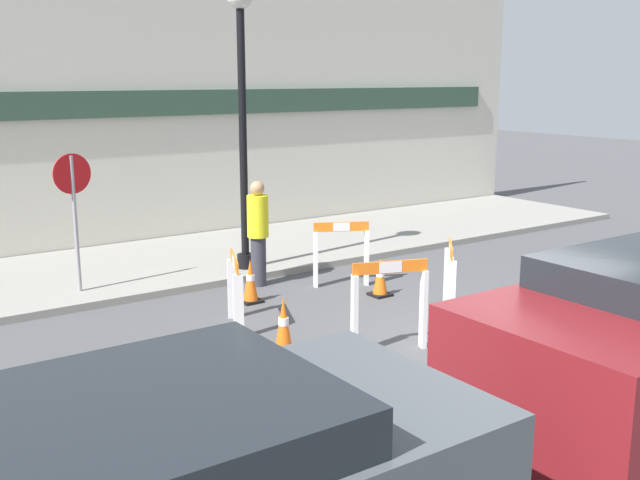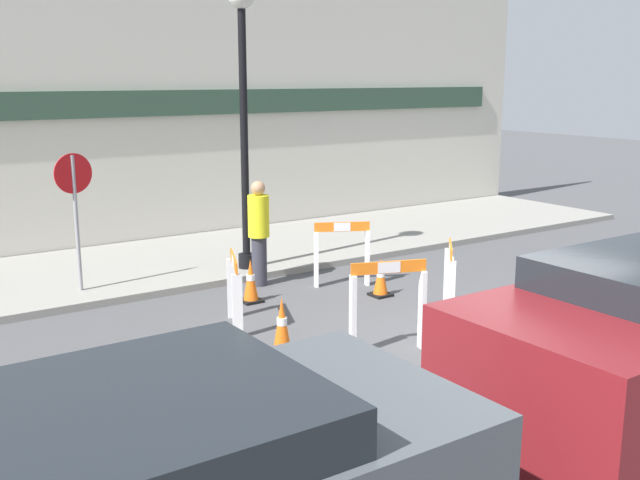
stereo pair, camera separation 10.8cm
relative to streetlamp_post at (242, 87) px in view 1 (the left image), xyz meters
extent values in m
plane|color=#4C4C4F|center=(0.61, -4.97, -3.15)|extent=(60.00, 60.00, 0.00)
cube|color=gray|center=(0.61, 1.33, -3.09)|extent=(18.00, 3.60, 0.11)
cube|color=beige|center=(0.61, 3.21, -0.40)|extent=(18.00, 0.12, 5.50)
cube|color=#2D4738|center=(0.61, 3.10, -0.35)|extent=(16.20, 0.10, 0.50)
cylinder|color=black|center=(0.00, 0.00, -2.91)|extent=(0.29, 0.29, 0.24)
cylinder|color=black|center=(0.00, 0.00, -0.89)|extent=(0.13, 0.13, 4.28)
cylinder|color=gray|center=(-2.77, 0.21, -2.00)|extent=(0.06, 0.06, 2.06)
cylinder|color=red|center=(-2.77, 0.21, -1.24)|extent=(0.59, 0.13, 0.60)
cube|color=white|center=(-0.77, -4.05, -2.65)|extent=(0.10, 0.14, 0.99)
cube|color=white|center=(0.07, -4.36, -2.65)|extent=(0.10, 0.14, 0.99)
cube|color=orange|center=(-0.35, -4.20, -2.08)|extent=(0.90, 0.35, 0.15)
cube|color=white|center=(-0.35, -4.20, -2.08)|extent=(0.28, 0.13, 0.13)
cube|color=white|center=(0.91, -3.97, -2.69)|extent=(0.14, 0.13, 0.91)
cube|color=white|center=(1.42, -3.41, -2.69)|extent=(0.14, 0.13, 0.91)
cube|color=orange|center=(1.17, -3.69, -2.16)|extent=(0.57, 0.62, 0.15)
cube|color=white|center=(1.17, -3.69, -2.16)|extent=(0.19, 0.20, 0.14)
cube|color=white|center=(1.28, -1.70, -2.70)|extent=(0.11, 0.14, 0.90)
cube|color=white|center=(0.54, -1.32, -2.70)|extent=(0.11, 0.14, 0.90)
cube|color=orange|center=(0.91, -1.51, -2.17)|extent=(0.81, 0.42, 0.15)
cube|color=white|center=(0.91, -1.51, -2.17)|extent=(0.25, 0.15, 0.14)
cube|color=white|center=(-1.31, -1.97, -2.72)|extent=(0.14, 0.11, 0.85)
cube|color=white|center=(-1.64, -2.74, -2.72)|extent=(0.14, 0.11, 0.85)
cube|color=orange|center=(-1.48, -2.36, -2.23)|extent=(0.37, 0.84, 0.15)
cube|color=white|center=(-1.48, -2.36, -2.23)|extent=(0.13, 0.26, 0.14)
cube|color=black|center=(1.07, -2.31, -3.13)|extent=(0.30, 0.30, 0.04)
cone|color=orange|center=(1.07, -2.31, -2.83)|extent=(0.22, 0.22, 0.55)
cylinder|color=white|center=(1.07, -2.31, -2.80)|extent=(0.13, 0.13, 0.08)
cube|color=black|center=(-1.46, -3.55, -3.13)|extent=(0.30, 0.30, 0.04)
cone|color=orange|center=(-1.46, -3.55, -2.77)|extent=(0.22, 0.23, 0.68)
cylinder|color=white|center=(-1.46, -3.55, -2.73)|extent=(0.13, 0.13, 0.09)
cube|color=black|center=(-0.74, -1.46, -3.13)|extent=(0.30, 0.30, 0.04)
cone|color=orange|center=(-0.74, -1.46, -2.79)|extent=(0.23, 0.22, 0.62)
cylinder|color=white|center=(-0.74, -1.46, -2.76)|extent=(0.13, 0.13, 0.09)
cylinder|color=#33333D|center=(-0.16, -0.72, -2.74)|extent=(0.27, 0.27, 0.80)
cylinder|color=yellow|center=(-0.16, -0.72, -2.01)|extent=(0.37, 0.37, 0.67)
sphere|color=tan|center=(-0.16, -0.72, -1.56)|extent=(0.25, 0.25, 0.23)
cube|color=#1E2328|center=(-5.05, -7.61, -1.64)|extent=(2.35, 1.56, 0.54)
cylinder|color=black|center=(-1.23, -6.70, -2.85)|extent=(0.60, 0.18, 0.60)
camera|label=1|loc=(-6.03, -10.88, 0.16)|focal=42.00mm
camera|label=2|loc=(-5.94, -10.94, 0.16)|focal=42.00mm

